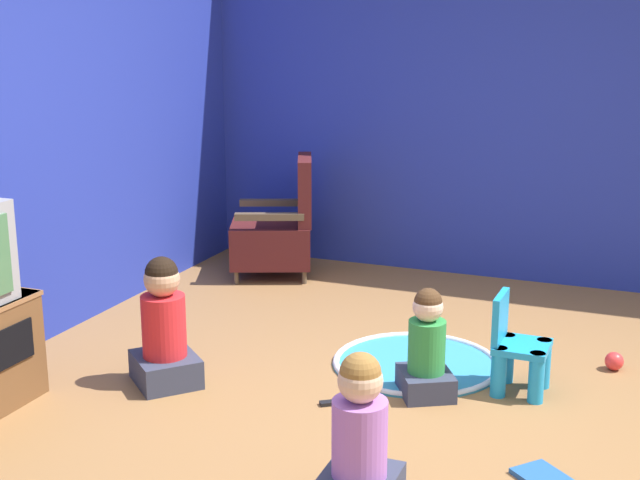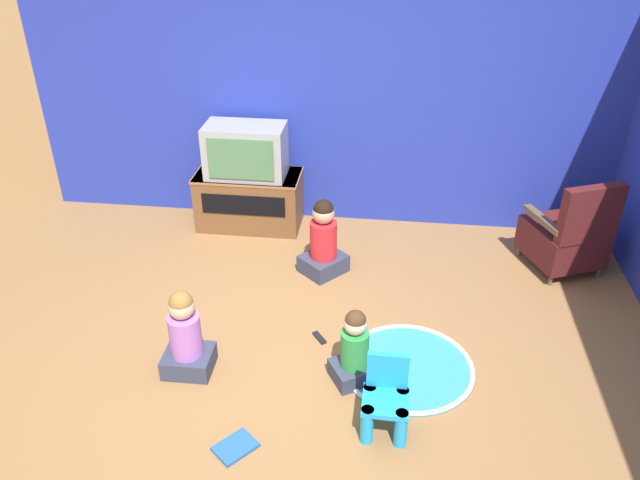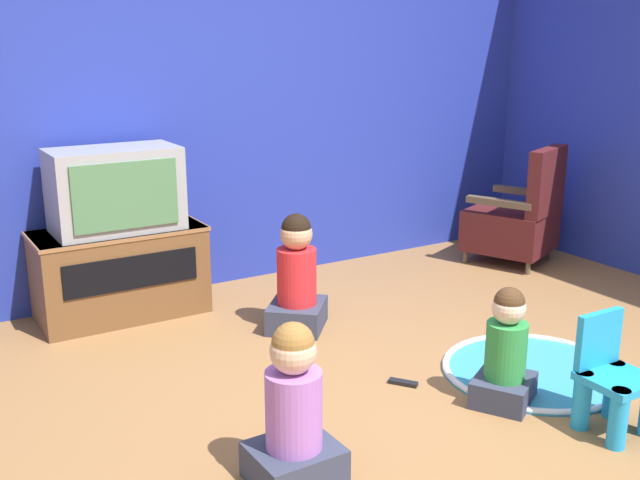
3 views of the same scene
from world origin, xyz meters
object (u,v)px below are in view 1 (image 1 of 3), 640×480
Objects in this scene: child_watching_center at (164,329)px; book at (544,478)px; child_watching_right at (427,349)px; toy_ball at (614,361)px; child_watching_left at (360,443)px; remote_control at (334,403)px; black_armchair at (278,231)px; yellow_kid_chair at (517,353)px.

child_watching_center is 2.29× the size of book.
toy_ball is at bearing -81.12° from child_watching_right.
child_watching_center is at bearing 75.41° from child_watching_right.
child_watching_right is (1.19, 0.05, -0.04)m from child_watching_left.
book is at bearing -163.67° from child_watching_right.
child_watching_center is at bearing -31.29° from remote_control.
yellow_kid_chair is (-1.53, -2.09, -0.13)m from black_armchair.
child_watching_center is at bearing 32.48° from book.
book is at bearing -54.03° from child_watching_left.
yellow_kid_chair is 0.90× the size of child_watching_right.
book is at bearing 172.67° from toy_ball.
black_armchair is 3.41m from child_watching_left.
black_armchair is 8.77× the size of toy_ball.
black_armchair reaches higher than remote_control.
book is (-0.68, -0.72, -0.24)m from child_watching_right.
child_watching_left reaches higher than remote_control.
black_armchair is 1.56× the size of child_watching_right.
child_watching_center is 4.85× the size of remote_control.
child_watching_right is 1.02m from book.
child_watching_left is 2.11m from toy_ball.
child_watching_right is at bearing 128.93° from toy_ball.
child_watching_left reaches higher than toy_ball.
child_watching_right is at bearing -122.88° from child_watching_center.
child_watching_left is at bearing -168.40° from child_watching_center.
child_watching_right is 0.56m from remote_control.
remote_control is (0.08, -0.95, -0.30)m from child_watching_center.
child_watching_left reaches higher than yellow_kid_chair.
child_watching_center is 2.12m from book.
yellow_kid_chair is 0.70m from toy_ball.
child_watching_left reaches higher than child_watching_right.
child_watching_right reaches higher than yellow_kid_chair.
black_armchair is 1.36× the size of child_watching_left.
remote_control is at bearing 8.74° from black_armchair.
child_watching_center reaches higher than toy_ball.
child_watching_left is at bearing 80.81° from remote_control.
black_armchair is 2.16m from child_watching_center.
toy_ball is at bearing -56.36° from book.
child_watching_left is at bearing 77.78° from book.
yellow_kid_chair is 0.79× the size of child_watching_left.
child_watching_center is 1.00m from remote_control.
black_armchair is 3.43m from book.
black_armchair is at bearing -94.59° from remote_control.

